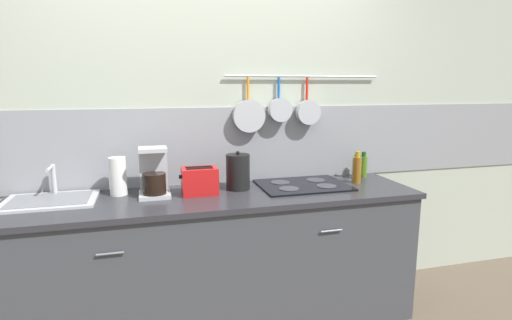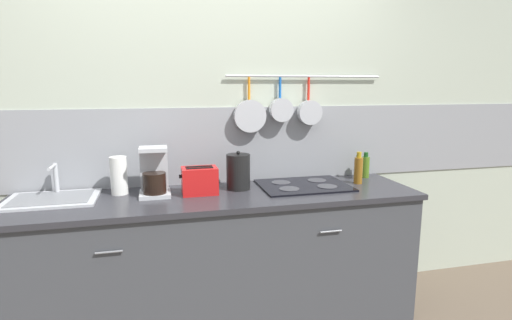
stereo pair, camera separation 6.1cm
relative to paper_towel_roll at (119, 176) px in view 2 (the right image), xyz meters
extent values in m
cube|color=#B2BCA8|center=(0.61, 0.19, 0.29)|extent=(7.20, 0.06, 2.60)
cube|color=gray|center=(0.61, 0.18, 0.15)|extent=(7.20, 0.07, 0.53)
cylinder|color=#B7BABF|center=(1.29, 0.13, 0.63)|extent=(1.15, 0.02, 0.02)
cylinder|color=orange|center=(0.88, 0.13, 0.54)|extent=(0.02, 0.02, 0.15)
cylinder|color=#B7BABF|center=(0.88, 0.11, 0.35)|extent=(0.23, 0.05, 0.23)
cylinder|color=#1959B2|center=(1.10, 0.13, 0.55)|extent=(0.02, 0.02, 0.14)
cylinder|color=#B7BABF|center=(1.10, 0.10, 0.39)|extent=(0.16, 0.06, 0.16)
cylinder|color=red|center=(1.32, 0.13, 0.54)|extent=(0.02, 0.02, 0.16)
cylinder|color=#B7BABF|center=(1.32, 0.10, 0.37)|extent=(0.17, 0.06, 0.17)
cube|color=#3F4247|center=(0.61, -0.17, -0.58)|extent=(2.54, 0.60, 0.86)
cylinder|color=slate|center=(-0.03, -0.48, -0.31)|extent=(0.14, 0.01, 0.01)
cylinder|color=slate|center=(1.24, -0.48, -0.31)|extent=(0.14, 0.01, 0.01)
cube|color=#2D2D33|center=(0.61, -0.17, -0.14)|extent=(2.58, 0.64, 0.03)
cube|color=#B7BABF|center=(-0.38, -0.06, -0.11)|extent=(0.52, 0.38, 0.01)
cube|color=slate|center=(-0.38, -0.06, -0.10)|extent=(0.44, 0.31, 0.00)
cylinder|color=#B7BABF|center=(-0.38, 0.08, -0.02)|extent=(0.03, 0.03, 0.20)
cylinder|color=#B7BABF|center=(-0.38, 0.00, 0.07)|extent=(0.02, 0.15, 0.02)
cylinder|color=white|center=(0.00, 0.00, 0.00)|extent=(0.10, 0.10, 0.24)
cube|color=#B7BABF|center=(0.22, -0.10, -0.11)|extent=(0.19, 0.20, 0.02)
cube|color=#B7BABF|center=(0.22, -0.03, 0.03)|extent=(0.17, 0.07, 0.31)
cylinder|color=black|center=(0.22, -0.12, -0.03)|extent=(0.14, 0.14, 0.13)
cube|color=#B7BABF|center=(0.22, -0.08, 0.17)|extent=(0.17, 0.15, 0.02)
cube|color=red|center=(0.50, -0.12, -0.03)|extent=(0.22, 0.15, 0.17)
cube|color=black|center=(0.50, -0.14, 0.05)|extent=(0.17, 0.03, 0.00)
cube|color=black|center=(0.50, -0.09, 0.05)|extent=(0.17, 0.03, 0.00)
cube|color=black|center=(0.38, -0.12, 0.00)|extent=(0.02, 0.02, 0.02)
cylinder|color=black|center=(0.76, -0.06, 0.00)|extent=(0.16, 0.16, 0.23)
sphere|color=black|center=(0.76, -0.06, 0.13)|extent=(0.02, 0.02, 0.02)
cube|color=black|center=(1.21, -0.09, -0.11)|extent=(0.60, 0.45, 0.01)
cylinder|color=#38383D|center=(1.07, -0.18, -0.11)|extent=(0.13, 0.13, 0.00)
cylinder|color=#38383D|center=(1.34, -0.18, -0.11)|extent=(0.13, 0.13, 0.00)
cylinder|color=#38383D|center=(1.07, 0.00, -0.11)|extent=(0.13, 0.13, 0.00)
cylinder|color=#38383D|center=(1.34, 0.00, -0.11)|extent=(0.13, 0.13, 0.00)
cylinder|color=#8C5919|center=(1.61, -0.11, -0.03)|extent=(0.06, 0.06, 0.19)
cylinder|color=#B28C19|center=(1.61, -0.11, 0.09)|extent=(0.03, 0.03, 0.04)
cylinder|color=#BFB799|center=(1.68, 0.03, -0.05)|extent=(0.06, 0.06, 0.14)
cylinder|color=#194C19|center=(1.68, 0.03, 0.04)|extent=(0.03, 0.03, 0.03)
cylinder|color=#4C721E|center=(1.75, 0.05, -0.04)|extent=(0.06, 0.06, 0.16)
cylinder|color=#194C19|center=(1.75, 0.05, 0.05)|extent=(0.03, 0.03, 0.03)
camera|label=1|loc=(0.19, -2.58, 0.56)|focal=28.00mm
camera|label=2|loc=(0.25, -2.60, 0.56)|focal=28.00mm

